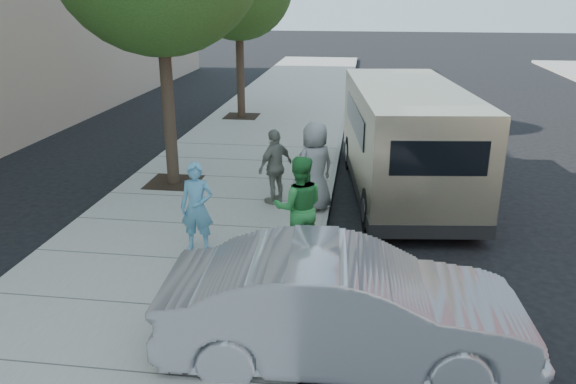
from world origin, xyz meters
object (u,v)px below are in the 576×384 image
object	(u,v)px
person_green_shirt	(299,207)
person_gray_shirt	(315,167)
person_officer	(197,207)
parking_meter	(312,152)
sedan	(345,307)
van	(405,138)
person_striped_polo	(275,166)

from	to	relation	value
person_green_shirt	person_gray_shirt	world-z (taller)	person_gray_shirt
person_officer	person_gray_shirt	world-z (taller)	person_gray_shirt
person_officer	parking_meter	bearing A→B (deg)	55.46
sedan	person_officer	xyz separation A→B (m)	(-2.65, 2.59, 0.19)
person_officer	person_green_shirt	world-z (taller)	person_green_shirt
van	sedan	xyz separation A→B (m)	(-1.06, -6.54, -0.56)
van	person_officer	world-z (taller)	van
person_striped_polo	person_gray_shirt	bearing A→B (deg)	105.47
sedan	person_officer	world-z (taller)	person_officer
sedan	person_striped_polo	bearing A→B (deg)	14.95
person_officer	person_striped_polo	size ratio (longest dim) A/B	0.99
person_green_shirt	person_gray_shirt	bearing A→B (deg)	-102.40
person_officer	person_striped_polo	world-z (taller)	person_striped_polo
person_green_shirt	person_striped_polo	xyz separation A→B (m)	(-0.80, 2.53, -0.09)
person_striped_polo	parking_meter	bearing A→B (deg)	130.53
van	person_officer	size ratio (longest dim) A/B	4.34
parking_meter	person_green_shirt	bearing A→B (deg)	-110.56
parking_meter	sedan	size ratio (longest dim) A/B	0.34
parking_meter	person_officer	world-z (taller)	person_officer
person_gray_shirt	parking_meter	bearing A→B (deg)	-117.06
person_gray_shirt	person_striped_polo	bearing A→B (deg)	-62.21
parking_meter	person_gray_shirt	size ratio (longest dim) A/B	0.85
person_officer	person_green_shirt	xyz separation A→B (m)	(1.77, -0.01, 0.10)
parking_meter	van	xyz separation A→B (m)	(1.98, 1.37, 0.03)
person_officer	sedan	bearing A→B (deg)	-45.10
person_gray_shirt	person_striped_polo	xyz separation A→B (m)	(-0.87, 0.31, -0.12)
person_striped_polo	van	bearing A→B (deg)	152.97
sedan	person_green_shirt	world-z (taller)	person_green_shirt
van	sedan	distance (m)	6.65
person_officer	person_green_shirt	distance (m)	1.77
person_gray_shirt	person_striped_polo	world-z (taller)	person_gray_shirt
person_gray_shirt	van	bearing A→B (deg)	-179.41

